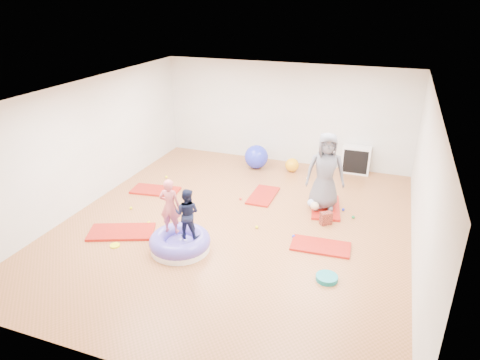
% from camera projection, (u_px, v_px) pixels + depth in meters
% --- Properties ---
extents(room, '(7.01, 8.01, 2.81)m').
position_uv_depth(room, '(235.00, 163.00, 8.46)').
color(room, '#AE663E').
rests_on(room, ground).
extents(gym_mat_front_left, '(1.44, 1.08, 0.05)m').
position_uv_depth(gym_mat_front_left, '(122.00, 232.00, 8.68)').
color(gym_mat_front_left, maroon).
rests_on(gym_mat_front_left, ground).
extents(gym_mat_mid_left, '(1.22, 0.72, 0.05)m').
position_uv_depth(gym_mat_mid_left, '(155.00, 190.00, 10.53)').
color(gym_mat_mid_left, maroon).
rests_on(gym_mat_mid_left, ground).
extents(gym_mat_center_back, '(0.55, 1.10, 0.05)m').
position_uv_depth(gym_mat_center_back, '(263.00, 196.00, 10.26)').
color(gym_mat_center_back, maroon).
rests_on(gym_mat_center_back, ground).
extents(gym_mat_right, '(1.15, 0.62, 0.05)m').
position_uv_depth(gym_mat_right, '(321.00, 246.00, 8.19)').
color(gym_mat_right, maroon).
rests_on(gym_mat_right, ground).
extents(gym_mat_rear_right, '(0.82, 1.32, 0.05)m').
position_uv_depth(gym_mat_rear_right, '(326.00, 207.00, 9.70)').
color(gym_mat_rear_right, maroon).
rests_on(gym_mat_rear_right, ground).
extents(inflatable_cushion, '(1.16, 1.16, 0.37)m').
position_uv_depth(inflatable_cushion, '(180.00, 243.00, 8.09)').
color(inflatable_cushion, white).
rests_on(inflatable_cushion, ground).
extents(child_pink, '(0.43, 0.31, 1.09)m').
position_uv_depth(child_pink, '(170.00, 204.00, 7.95)').
color(child_pink, '#D25F65').
rests_on(child_pink, inflatable_cushion).
extents(child_navy, '(0.51, 0.42, 0.97)m').
position_uv_depth(child_navy, '(187.00, 211.00, 7.81)').
color(child_navy, '#121833').
rests_on(child_navy, inflatable_cushion).
extents(adult_caregiver, '(0.96, 0.74, 1.73)m').
position_uv_depth(adult_caregiver, '(325.00, 171.00, 9.31)').
color(adult_caregiver, '#585862').
rests_on(adult_caregiver, gym_mat_rear_right).
extents(infant, '(0.40, 0.40, 0.23)m').
position_uv_depth(infant, '(316.00, 204.00, 9.52)').
color(infant, '#B5CDFF').
rests_on(infant, gym_mat_rear_right).
extents(ball_pit_balls, '(4.96, 2.38, 0.07)m').
position_uv_depth(ball_pit_balls, '(239.00, 211.00, 9.52)').
color(ball_pit_balls, '#2531D5').
rests_on(ball_pit_balls, ground).
extents(exercise_ball_blue, '(0.65, 0.65, 0.65)m').
position_uv_depth(exercise_ball_blue, '(256.00, 157.00, 11.83)').
color(exercise_ball_blue, '#2531D5').
rests_on(exercise_ball_blue, ground).
extents(exercise_ball_orange, '(0.37, 0.37, 0.37)m').
position_uv_depth(exercise_ball_orange, '(292.00, 165.00, 11.64)').
color(exercise_ball_orange, '#F7A813').
rests_on(exercise_ball_orange, ground).
extents(infant_play_gym, '(0.64, 0.60, 0.49)m').
position_uv_depth(infant_play_gym, '(321.00, 166.00, 11.21)').
color(infant_play_gym, white).
rests_on(infant_play_gym, ground).
extents(cube_shelf, '(0.74, 0.36, 0.74)m').
position_uv_depth(cube_shelf, '(356.00, 160.00, 11.50)').
color(cube_shelf, white).
rests_on(cube_shelf, ground).
extents(balance_disc, '(0.37, 0.37, 0.08)m').
position_uv_depth(balance_disc, '(327.00, 278.00, 7.25)').
color(balance_disc, '#117C83').
rests_on(balance_disc, ground).
extents(backpack, '(0.28, 0.26, 0.27)m').
position_uv_depth(backpack, '(326.00, 218.00, 8.98)').
color(backpack, '#C13B26').
rests_on(backpack, ground).
extents(yellow_toy, '(0.19, 0.19, 0.03)m').
position_uv_depth(yellow_toy, '(115.00, 245.00, 8.24)').
color(yellow_toy, '#F8FF0E').
rests_on(yellow_toy, ground).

